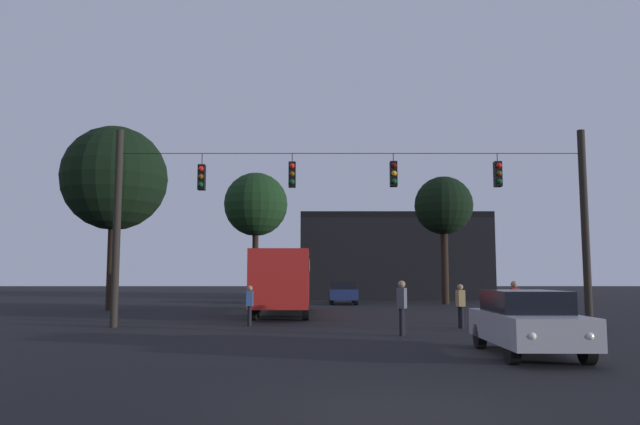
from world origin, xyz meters
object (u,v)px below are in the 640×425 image
object	(u,v)px
tree_behind_building	(257,205)
tree_right_far	(445,207)
pedestrian_near_bus	(251,303)
pedestrian_crossing_center	(403,304)
pedestrian_crossing_left	(516,303)
tree_left_silhouette	(116,179)
car_far_left	(344,292)
car_near_right	(528,321)
city_bus	(285,276)
pedestrian_crossing_right	(462,304)

from	to	relation	value
tree_behind_building	tree_right_far	size ratio (longest dim) A/B	1.07
pedestrian_near_bus	tree_right_far	distance (m)	21.79
pedestrian_crossing_center	pedestrian_crossing_left	bearing A→B (deg)	16.73
pedestrian_near_bus	tree_behind_building	distance (m)	20.97
pedestrian_crossing_left	tree_left_silhouette	distance (m)	23.18
car_far_left	pedestrian_crossing_left	size ratio (longest dim) A/B	2.55
tree_left_silhouette	tree_behind_building	world-z (taller)	tree_left_silhouette
pedestrian_near_bus	tree_behind_building	bearing A→B (deg)	95.52
car_near_right	tree_behind_building	size ratio (longest dim) A/B	0.47
pedestrian_crossing_left	pedestrian_near_bus	bearing A→B (deg)	164.06
car_far_left	pedestrian_crossing_left	world-z (taller)	pedestrian_crossing_left
pedestrian_crossing_center	tree_behind_building	xyz separation A→B (m)	(-7.17, 23.77, 5.95)
city_bus	tree_right_far	size ratio (longest dim) A/B	1.28
car_near_right	pedestrian_crossing_right	distance (m)	7.59
car_far_left	pedestrian_crossing_right	bearing A→B (deg)	-79.72
pedestrian_crossing_right	pedestrian_near_bus	size ratio (longest dim) A/B	1.04
pedestrian_crossing_center	pedestrian_crossing_right	size ratio (longest dim) A/B	1.09
pedestrian_crossing_right	pedestrian_near_bus	world-z (taller)	pedestrian_crossing_right
pedestrian_crossing_left	pedestrian_crossing_right	distance (m)	2.15
pedestrian_crossing_left	pedestrian_crossing_right	size ratio (longest dim) A/B	1.08
car_near_right	pedestrian_near_bus	distance (m)	11.45
city_bus	pedestrian_near_bus	size ratio (longest dim) A/B	7.31
car_far_left	pedestrian_crossing_right	world-z (taller)	pedestrian_crossing_right
tree_right_far	pedestrian_crossing_left	bearing A→B (deg)	-95.24
pedestrian_crossing_center	tree_right_far	world-z (taller)	tree_right_far
tree_behind_building	pedestrian_crossing_center	bearing A→B (deg)	-73.23
city_bus	pedestrian_near_bus	world-z (taller)	city_bus
city_bus	car_near_right	bearing A→B (deg)	-67.01
pedestrian_crossing_center	pedestrian_crossing_right	xyz separation A→B (m)	(2.48, 2.77, -0.09)
tree_left_silhouette	tree_behind_building	distance (m)	11.74
pedestrian_crossing_right	tree_left_silhouette	xyz separation A→B (m)	(-16.57, 11.54, 6.41)
car_far_left	pedestrian_crossing_center	xyz separation A→B (m)	(1.02, -22.09, 0.18)
pedestrian_crossing_right	pedestrian_near_bus	bearing A→B (deg)	172.39
car_near_right	pedestrian_crossing_left	bearing A→B (deg)	74.83
city_bus	pedestrian_crossing_center	distance (m)	11.82
car_far_left	tree_behind_building	size ratio (longest dim) A/B	0.47
pedestrian_crossing_center	tree_right_far	bearing A→B (deg)	75.00
tree_left_silhouette	pedestrian_crossing_right	bearing A→B (deg)	-34.84
pedestrian_crossing_left	tree_left_silhouette	xyz separation A→B (m)	(-18.02, 13.12, 6.33)
city_bus	tree_right_far	distance (m)	15.54
city_bus	tree_right_far	xyz separation A→B (m)	(10.19, 10.74, 4.70)
pedestrian_crossing_right	car_near_right	bearing A→B (deg)	-91.32
pedestrian_crossing_left	tree_right_far	size ratio (longest dim) A/B	0.20
pedestrian_crossing_center	tree_behind_building	bearing A→B (deg)	106.77
pedestrian_crossing_right	tree_right_far	size ratio (longest dim) A/B	0.18
pedestrian_crossing_right	tree_right_far	distance (m)	20.03
pedestrian_crossing_center	pedestrian_crossing_right	distance (m)	3.72
pedestrian_crossing_center	tree_behind_building	distance (m)	25.53
pedestrian_crossing_center	car_near_right	bearing A→B (deg)	-64.39
car_near_right	pedestrian_crossing_center	world-z (taller)	pedestrian_crossing_center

